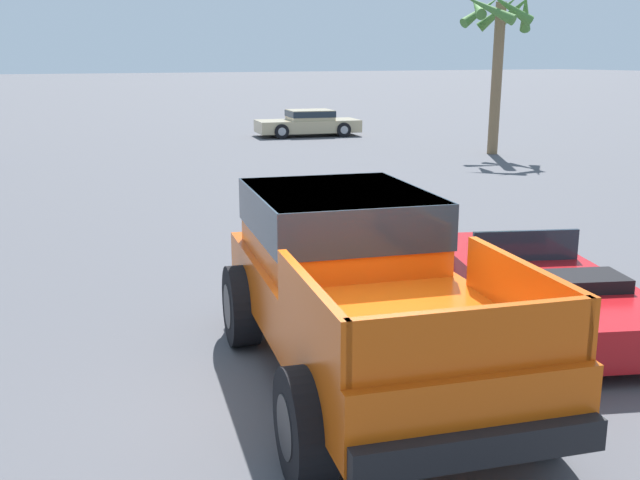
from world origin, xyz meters
The scene contains 5 objects.
ground_plane centered at (0.00, 0.00, 0.00)m, with size 320.00×320.00×0.00m, color #4C4C51.
orange_pickup_truck centered at (0.37, 0.35, 1.08)m, with size 3.12×5.44×1.89m.
red_convertible_car centered at (3.35, 0.78, 0.41)m, with size 3.13×4.73×1.05m.
parked_car_tan centered at (11.03, 22.97, 0.57)m, with size 4.63×2.57×1.11m.
palm_tree_tall centered at (14.00, 14.47, 4.18)m, with size 2.79×2.70×5.50m.
Camera 1 is at (-3.36, -6.11, 3.29)m, focal length 42.00 mm.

